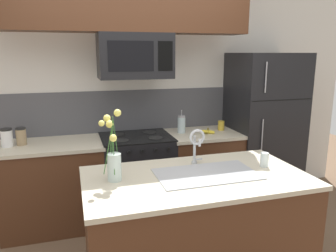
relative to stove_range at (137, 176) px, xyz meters
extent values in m
cube|color=silver|center=(0.30, 0.38, 0.84)|extent=(5.20, 0.10, 2.60)
cube|color=#4C4C51|center=(0.00, 0.32, 0.69)|extent=(3.56, 0.01, 0.48)
cube|color=#4C2B19|center=(-0.88, 0.00, -0.02)|extent=(1.00, 0.62, 0.88)
cube|color=beige|center=(-0.88, 0.00, 0.43)|extent=(1.03, 0.65, 0.03)
cube|color=#4C2B19|center=(0.78, 0.00, -0.02)|extent=(0.80, 0.62, 0.88)
cube|color=beige|center=(0.78, 0.00, 0.43)|extent=(0.83, 0.65, 0.03)
cube|color=black|center=(0.00, 0.00, -0.01)|extent=(0.76, 0.62, 0.91)
cube|color=black|center=(0.00, 0.00, 0.45)|extent=(0.76, 0.62, 0.01)
cylinder|color=black|center=(-0.18, -0.14, 0.46)|extent=(0.15, 0.15, 0.01)
cylinder|color=black|center=(0.18, -0.14, 0.46)|extent=(0.15, 0.15, 0.01)
cylinder|color=black|center=(-0.18, 0.14, 0.46)|extent=(0.15, 0.15, 0.01)
cylinder|color=black|center=(0.18, 0.14, 0.46)|extent=(0.15, 0.15, 0.01)
cylinder|color=black|center=(-0.27, -0.32, 0.39)|extent=(0.03, 0.02, 0.03)
cylinder|color=black|center=(-0.14, -0.32, 0.39)|extent=(0.03, 0.02, 0.03)
cylinder|color=black|center=(0.00, -0.32, 0.39)|extent=(0.03, 0.02, 0.03)
cylinder|color=black|center=(0.14, -0.32, 0.39)|extent=(0.03, 0.02, 0.03)
cylinder|color=black|center=(0.27, -0.32, 0.39)|extent=(0.03, 0.02, 0.03)
cube|color=black|center=(0.00, -0.02, 1.31)|extent=(0.74, 0.40, 0.45)
cube|color=black|center=(-0.07, -0.22, 1.31)|extent=(0.45, 0.00, 0.29)
cube|color=black|center=(0.27, -0.22, 1.31)|extent=(0.15, 0.00, 0.29)
cube|color=#4C2B19|center=(-0.10, -0.05, 1.84)|extent=(2.56, 0.34, 0.60)
cube|color=black|center=(1.57, 0.02, 0.44)|extent=(0.79, 0.72, 1.81)
cube|color=black|center=(1.57, -0.34, 0.84)|extent=(0.76, 0.00, 0.01)
cylinder|color=#99999E|center=(1.34, -0.36, 1.09)|extent=(0.01, 0.01, 0.33)
cylinder|color=#99999E|center=(1.34, -0.36, 0.30)|extent=(0.01, 0.01, 0.69)
cylinder|color=silver|center=(-1.28, 0.01, 0.53)|extent=(0.11, 0.11, 0.16)
cylinder|color=black|center=(-1.28, 0.01, 0.62)|extent=(0.11, 0.11, 0.02)
cylinder|color=#997F5B|center=(-1.15, 0.04, 0.53)|extent=(0.10, 0.10, 0.16)
cylinder|color=black|center=(-1.15, 0.04, 0.61)|extent=(0.10, 0.10, 0.02)
ellipsoid|color=yellow|center=(0.81, -0.07, 0.47)|extent=(0.17, 0.12, 0.05)
ellipsoid|color=yellow|center=(0.81, -0.05, 0.47)|extent=(0.18, 0.08, 0.05)
ellipsoid|color=yellow|center=(0.82, -0.07, 0.47)|extent=(0.17, 0.04, 0.05)
ellipsoid|color=yellow|center=(0.82, -0.05, 0.47)|extent=(0.18, 0.08, 0.07)
ellipsoid|color=yellow|center=(0.83, -0.07, 0.47)|extent=(0.17, 0.12, 0.06)
cylinder|color=brown|center=(0.82, -0.06, 0.50)|extent=(0.02, 0.02, 0.03)
cylinder|color=silver|center=(0.54, 0.06, 0.54)|extent=(0.09, 0.09, 0.18)
cylinder|color=#A3A3AA|center=(0.54, 0.06, 0.64)|extent=(0.08, 0.08, 0.02)
cylinder|color=#A3A3AA|center=(0.54, 0.06, 0.67)|extent=(0.01, 0.01, 0.05)
sphere|color=#A3A3AA|center=(0.54, 0.06, 0.71)|extent=(0.02, 0.02, 0.02)
cylinder|color=gold|center=(1.03, 0.05, 0.50)|extent=(0.08, 0.08, 0.11)
cube|color=#4C2B19|center=(0.21, -1.25, -0.02)|extent=(1.64, 0.88, 0.88)
cube|color=beige|center=(0.21, -1.25, 0.43)|extent=(1.67, 0.91, 0.03)
cube|color=#ADAFB5|center=(0.29, -1.25, 0.45)|extent=(0.76, 0.44, 0.01)
cube|color=#ADAFB5|center=(0.12, -1.25, 0.37)|extent=(0.30, 0.33, 0.15)
cube|color=#ADAFB5|center=(0.47, -1.25, 0.37)|extent=(0.30, 0.33, 0.15)
cylinder|color=#B7BABF|center=(0.29, -0.99, 0.46)|extent=(0.04, 0.04, 0.02)
cylinder|color=#B7BABF|center=(0.29, -0.99, 0.58)|extent=(0.02, 0.02, 0.22)
torus|color=#B7BABF|center=(0.29, -1.04, 0.69)|extent=(0.13, 0.02, 0.13)
cylinder|color=#B7BABF|center=(0.29, -1.10, 0.66)|extent=(0.02, 0.02, 0.06)
cube|color=#B7BABF|center=(0.33, -0.99, 0.48)|extent=(0.07, 0.01, 0.01)
cylinder|color=silver|center=(0.81, -1.22, 0.51)|extent=(0.07, 0.07, 0.12)
cylinder|color=silver|center=(-0.39, -1.17, 0.55)|extent=(0.10, 0.10, 0.20)
cylinder|color=silver|center=(-0.39, -1.17, 0.48)|extent=(0.09, 0.09, 0.06)
cylinder|color=#386B2D|center=(-0.40, -1.16, 0.68)|extent=(0.03, 0.02, 0.35)
sphere|color=#EFE066|center=(-0.41, -1.15, 0.86)|extent=(0.05, 0.05, 0.05)
cylinder|color=#386B2D|center=(-0.39, -1.20, 0.64)|extent=(0.01, 0.06, 0.26)
sphere|color=#EFE066|center=(-0.39, -1.23, 0.78)|extent=(0.05, 0.05, 0.05)
cylinder|color=#386B2D|center=(-0.40, -1.14, 0.70)|extent=(0.04, 0.07, 0.38)
sphere|color=#EFE066|center=(-0.42, -1.10, 0.89)|extent=(0.05, 0.05, 0.05)
cylinder|color=#386B2D|center=(-0.43, -1.18, 0.69)|extent=(0.08, 0.03, 0.36)
sphere|color=#EFE066|center=(-0.47, -1.20, 0.88)|extent=(0.04, 0.04, 0.04)
cylinder|color=#386B2D|center=(-0.36, -1.12, 0.72)|extent=(0.05, 0.10, 0.40)
sphere|color=#EFE066|center=(-0.34, -1.08, 0.92)|extent=(0.05, 0.05, 0.05)
camera|label=1|loc=(-0.65, -3.40, 1.34)|focal=35.00mm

